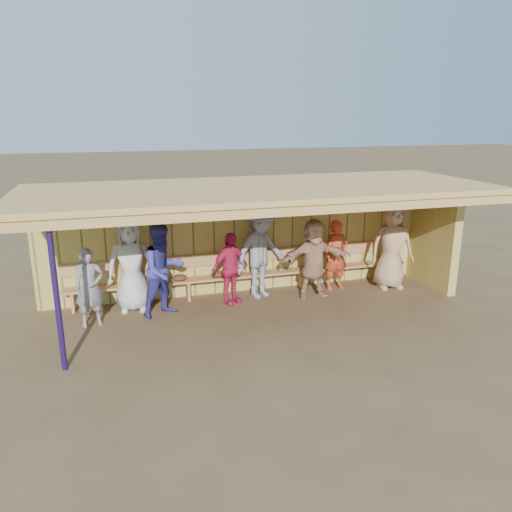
{
  "coord_description": "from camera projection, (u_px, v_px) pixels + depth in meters",
  "views": [
    {
      "loc": [
        -2.71,
        -8.89,
        3.82
      ],
      "look_at": [
        0.0,
        0.35,
        1.05
      ],
      "focal_mm": 35.0,
      "sensor_mm": 36.0,
      "label": 1
    }
  ],
  "objects": [
    {
      "name": "player_e",
      "position": [
        261.0,
        252.0,
        10.52
      ],
      "size": [
        1.48,
        1.19,
        2.0
      ],
      "primitive_type": "imported",
      "rotation": [
        0.0,
        0.0,
        0.4
      ],
      "color": "gray",
      "rests_on": "ground"
    },
    {
      "name": "player_h",
      "position": [
        392.0,
        246.0,
        11.08
      ],
      "size": [
        1.04,
        0.76,
        1.96
      ],
      "primitive_type": "imported",
      "rotation": [
        0.0,
        0.0,
        -0.15
      ],
      "color": "tan",
      "rests_on": "ground"
    },
    {
      "name": "player_f",
      "position": [
        314.0,
        258.0,
        10.55
      ],
      "size": [
        1.6,
        0.58,
        1.71
      ],
      "primitive_type": "imported",
      "rotation": [
        0.0,
        0.0,
        0.05
      ],
      "color": "tan",
      "rests_on": "ground"
    },
    {
      "name": "player_g",
      "position": [
        337.0,
        255.0,
        11.06
      ],
      "size": [
        0.61,
        0.44,
        1.56
      ],
      "primitive_type": "imported",
      "rotation": [
        0.0,
        0.0,
        0.12
      ],
      "color": "#C84220",
      "rests_on": "ground"
    },
    {
      "name": "bench",
      "position": [
        246.0,
        270.0,
        10.87
      ],
      "size": [
        7.6,
        0.34,
        0.93
      ],
      "color": "tan",
      "rests_on": "ground"
    },
    {
      "name": "player_c",
      "position": [
        163.0,
        270.0,
        9.57
      ],
      "size": [
        1.09,
        1.0,
        1.83
      ],
      "primitive_type": "imported",
      "rotation": [
        0.0,
        0.0,
        0.43
      ],
      "color": "#36338E",
      "rests_on": "ground"
    },
    {
      "name": "dugout_structure",
      "position": [
        270.0,
        220.0,
        10.26
      ],
      "size": [
        8.8,
        3.2,
        2.5
      ],
      "color": "tan",
      "rests_on": "ground"
    },
    {
      "name": "player_d",
      "position": [
        230.0,
        269.0,
        10.21
      ],
      "size": [
        0.95,
        0.69,
        1.5
      ],
      "primitive_type": "imported",
      "rotation": [
        0.0,
        0.0,
        0.41
      ],
      "color": "#D52250",
      "rests_on": "ground"
    },
    {
      "name": "player_b",
      "position": [
        131.0,
        264.0,
        9.81
      ],
      "size": [
        0.98,
        0.69,
        1.89
      ],
      "primitive_type": "imported",
      "rotation": [
        0.0,
        0.0,
        -0.1
      ],
      "color": "silver",
      "rests_on": "ground"
    },
    {
      "name": "ground",
      "position": [
        261.0,
        311.0,
        9.99
      ],
      "size": [
        90.0,
        90.0,
        0.0
      ],
      "primitive_type": "plane",
      "color": "brown",
      "rests_on": "ground"
    },
    {
      "name": "dugout_equipment",
      "position": [
        222.0,
        275.0,
        10.61
      ],
      "size": [
        5.96,
        0.62,
        0.8
      ],
      "color": "#C38517",
      "rests_on": "ground"
    },
    {
      "name": "player_a",
      "position": [
        90.0,
        287.0,
        9.13
      ],
      "size": [
        0.59,
        0.44,
        1.48
      ],
      "primitive_type": "imported",
      "rotation": [
        0.0,
        0.0,
        0.16
      ],
      "color": "gray",
      "rests_on": "ground"
    }
  ]
}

